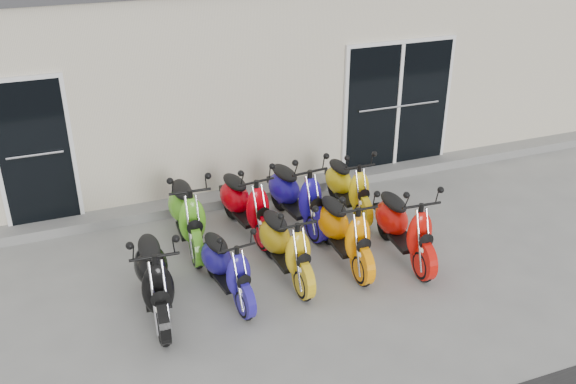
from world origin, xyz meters
name	(u,v)px	position (x,y,z in m)	size (l,w,h in m)	color
ground	(304,259)	(0.00, 0.00, 0.00)	(80.00, 80.00, 0.00)	gray
building	(202,54)	(0.00, 5.20, 1.60)	(14.00, 6.00, 3.20)	beige
front_step	(256,193)	(0.00, 2.02, 0.07)	(14.00, 0.40, 0.15)	gray
door_left	(34,150)	(-3.20, 2.17, 1.26)	(1.07, 0.08, 2.22)	black
door_right	(398,102)	(2.60, 2.17, 1.26)	(2.02, 0.08, 2.22)	black
scooter_front_black	(153,268)	(-2.08, -0.46, 0.63)	(0.62, 1.71, 1.26)	black
scooter_front_blue	(226,259)	(-1.20, -0.44, 0.54)	(0.53, 1.47, 1.08)	#241A95
scooter_front_orange_a	(286,237)	(-0.38, -0.29, 0.59)	(0.58, 1.59, 1.17)	gold
scooter_front_orange_b	(345,223)	(0.47, -0.25, 0.61)	(0.60, 1.65, 1.22)	#FF8B02
scooter_front_red	(405,218)	(1.27, -0.44, 0.62)	(0.61, 1.67, 1.23)	red
scooter_back_green	(187,205)	(-1.36, 0.94, 0.64)	(0.63, 1.73, 1.27)	#59B522
scooter_back_red	(245,196)	(-0.51, 0.98, 0.61)	(0.60, 1.65, 1.22)	red
scooter_back_blue	(296,187)	(0.26, 0.94, 0.64)	(0.63, 1.72, 1.27)	#1C0F9C
scooter_back_yellow	(348,179)	(1.15, 1.03, 0.57)	(0.56, 1.54, 1.14)	yellow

